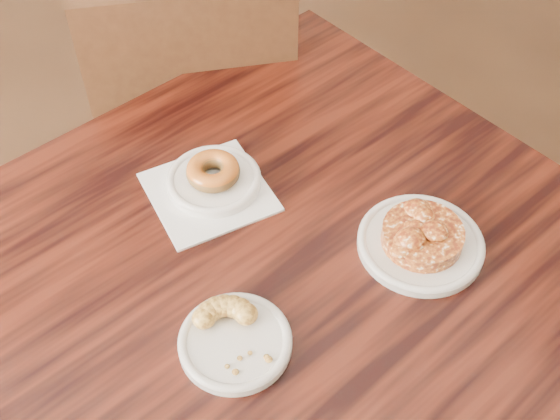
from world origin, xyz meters
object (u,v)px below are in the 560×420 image
apple_fritter (423,233)px  chair_far (196,130)px  glazed_donut (213,171)px  cafe_table (289,396)px  cruller_fragment (234,334)px

apple_fritter → chair_far: bearing=97.6°
chair_far → glazed_donut: bearing=90.1°
glazed_donut → apple_fritter: apple_fritter is taller
cafe_table → cruller_fragment: (-0.12, -0.07, 0.40)m
chair_far → glazed_donut: 0.57m
glazed_donut → cafe_table: bearing=-80.0°
chair_far → cruller_fragment: (-0.20, -0.71, 0.33)m
cruller_fragment → glazed_donut: bearing=72.6°
apple_fritter → glazed_donut: bearing=131.9°
cafe_table → cruller_fragment: 0.42m
cafe_table → glazed_donut: size_ratio=11.09×
glazed_donut → chair_far: bearing=74.9°
chair_far → cruller_fragment: size_ratio=8.85×
cafe_table → chair_far: 0.65m
glazed_donut → cruller_fragment: (-0.08, -0.27, -0.00)m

